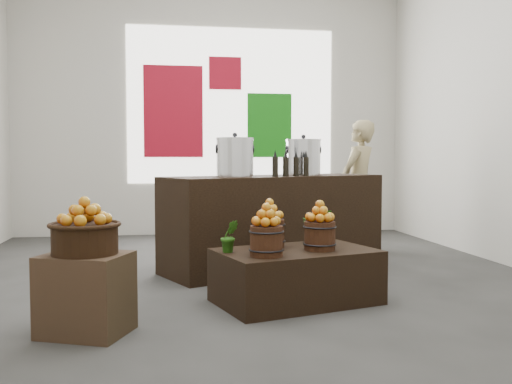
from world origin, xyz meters
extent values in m
plane|color=#3A3A37|center=(0.00, 0.00, 0.00)|extent=(7.00, 7.00, 0.00)
cube|color=beige|center=(0.00, 3.50, 2.00)|extent=(6.00, 0.04, 4.00)
cube|color=white|center=(0.30, 3.48, 2.00)|extent=(3.20, 0.02, 2.40)
cube|color=maroon|center=(-0.60, 3.47, 1.90)|extent=(0.90, 0.04, 1.40)
cube|color=#136D11|center=(0.90, 3.47, 1.70)|extent=(0.70, 0.04, 1.00)
cube|color=maroon|center=(0.20, 3.47, 2.50)|extent=(0.50, 0.04, 0.50)
cube|color=#4B3123|center=(-1.25, -1.51, 0.27)|extent=(0.67, 0.62, 0.54)
cylinder|color=black|center=(-1.25, -1.51, 0.64)|extent=(0.44, 0.44, 0.20)
cube|color=black|center=(0.34, -0.90, 0.22)|extent=(1.43, 1.10, 0.44)
cylinder|color=#3C2110|center=(0.04, -1.17, 0.55)|extent=(0.25, 0.25, 0.23)
cylinder|color=#3C2110|center=(0.52, -0.95, 0.55)|extent=(0.25, 0.25, 0.23)
cylinder|color=#3C2110|center=(0.15, -0.72, 0.55)|extent=(0.25, 0.25, 0.23)
imported|color=#225712|center=(0.60, -0.59, 0.59)|extent=(0.30, 0.27, 0.30)
imported|color=#225712|center=(-0.21, -0.95, 0.57)|extent=(0.16, 0.14, 0.26)
cube|color=black|center=(0.44, 0.58, 0.50)|extent=(2.54, 1.71, 1.00)
cylinder|color=silver|center=(-0.01, 0.38, 1.18)|extent=(0.38, 0.38, 0.38)
cylinder|color=silver|center=(0.79, 0.74, 1.18)|extent=(0.38, 0.38, 0.38)
imported|color=#98885D|center=(1.76, 1.69, 0.84)|extent=(0.72, 0.71, 1.68)
camera|label=1|loc=(-0.70, -5.42, 1.19)|focal=40.00mm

